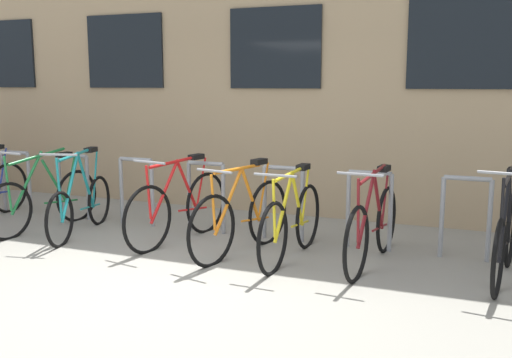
# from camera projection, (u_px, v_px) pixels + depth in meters

# --- Properties ---
(ground_plane) EXTENTS (42.00, 42.00, 0.00)m
(ground_plane) POSITION_uv_depth(u_px,v_px,m) (154.00, 285.00, 5.30)
(ground_plane) COLOR gray
(storefront_building) EXTENTS (28.00, 6.83, 4.74)m
(storefront_building) POSITION_uv_depth(u_px,v_px,m) (337.00, 53.00, 10.95)
(storefront_building) COLOR tan
(storefront_building) RESTS_ON ground
(bike_rack) EXTENTS (6.52, 0.05, 0.88)m
(bike_rack) POSITION_uv_depth(u_px,v_px,m) (206.00, 191.00, 7.11)
(bike_rack) COLOR gray
(bike_rack) RESTS_ON ground
(bicycle_orange) EXTENTS (0.54, 1.73, 1.02)m
(bicycle_orange) POSITION_uv_depth(u_px,v_px,m) (242.00, 217.00, 6.23)
(bicycle_orange) COLOR black
(bicycle_orange) RESTS_ON ground
(bicycle_teal) EXTENTS (0.55, 1.69, 1.07)m
(bicycle_teal) POSITION_uv_depth(u_px,v_px,m) (81.00, 204.00, 7.04)
(bicycle_teal) COLOR black
(bicycle_teal) RESTS_ON ground
(bicycle_yellow) EXTENTS (0.44, 1.75, 0.99)m
(bicycle_yellow) POSITION_uv_depth(u_px,v_px,m) (292.00, 222.00, 6.04)
(bicycle_yellow) COLOR black
(bicycle_yellow) RESTS_ON ground
(bicycle_green) EXTENTS (0.44, 1.77, 1.05)m
(bicycle_green) POSITION_uv_depth(u_px,v_px,m) (44.00, 199.00, 7.28)
(bicycle_green) COLOR black
(bicycle_green) RESTS_ON ground
(bicycle_maroon) EXTENTS (0.44, 1.83, 1.03)m
(bicycle_maroon) POSITION_uv_depth(u_px,v_px,m) (373.00, 226.00, 5.85)
(bicycle_maroon) COLOR black
(bicycle_maroon) RESTS_ON ground
(bicycle_red) EXTENTS (0.49, 1.78, 1.02)m
(bicycle_red) POSITION_uv_depth(u_px,v_px,m) (179.00, 207.00, 6.71)
(bicycle_red) COLOR black
(bicycle_red) RESTS_ON ground
(bicycle_black) EXTENTS (0.44, 1.69, 1.10)m
(bicycle_black) POSITION_uv_depth(u_px,v_px,m) (505.00, 239.00, 5.41)
(bicycle_black) COLOR black
(bicycle_black) RESTS_ON ground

